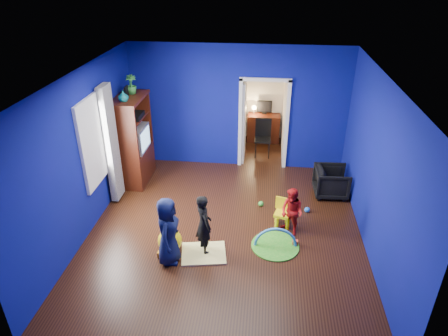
# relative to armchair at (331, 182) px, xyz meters

# --- Properties ---
(floor) EXTENTS (5.00, 5.50, 0.01)m
(floor) POSITION_rel_armchair_xyz_m (-2.10, -1.54, -0.32)
(floor) COLOR black
(floor) RESTS_ON ground
(ceiling) EXTENTS (5.00, 5.50, 0.01)m
(ceiling) POSITION_rel_armchair_xyz_m (-2.10, -1.54, 2.58)
(ceiling) COLOR white
(ceiling) RESTS_ON wall_back
(wall_back) EXTENTS (5.00, 0.02, 2.90)m
(wall_back) POSITION_rel_armchair_xyz_m (-2.10, 1.21, 1.13)
(wall_back) COLOR navy
(wall_back) RESTS_ON floor
(wall_front) EXTENTS (5.00, 0.02, 2.90)m
(wall_front) POSITION_rel_armchair_xyz_m (-2.10, -4.29, 1.13)
(wall_front) COLOR navy
(wall_front) RESTS_ON floor
(wall_left) EXTENTS (0.02, 5.50, 2.90)m
(wall_left) POSITION_rel_armchair_xyz_m (-4.60, -1.54, 1.13)
(wall_left) COLOR navy
(wall_left) RESTS_ON floor
(wall_right) EXTENTS (0.02, 5.50, 2.90)m
(wall_right) POSITION_rel_armchair_xyz_m (0.40, -1.54, 1.13)
(wall_right) COLOR navy
(wall_right) RESTS_ON floor
(alcove) EXTENTS (1.00, 1.75, 2.50)m
(alcove) POSITION_rel_armchair_xyz_m (-1.50, 2.09, 0.93)
(alcove) COLOR silver
(alcove) RESTS_ON floor
(armchair) EXTENTS (0.72, 0.70, 0.63)m
(armchair) POSITION_rel_armchair_xyz_m (0.00, 0.00, 0.00)
(armchair) COLOR black
(armchair) RESTS_ON floor
(child_black) EXTENTS (0.44, 0.48, 1.11)m
(child_black) POSITION_rel_armchair_xyz_m (-2.40, -2.13, 0.24)
(child_black) COLOR black
(child_black) RESTS_ON floor
(child_navy) EXTENTS (0.39, 0.59, 1.20)m
(child_navy) POSITION_rel_armchair_xyz_m (-2.94, -2.44, 0.28)
(child_navy) COLOR #10133D
(child_navy) RESTS_ON floor
(toddler_red) EXTENTS (0.56, 0.55, 0.92)m
(toddler_red) POSITION_rel_armchair_xyz_m (-0.90, -1.45, 0.14)
(toddler_red) COLOR red
(toddler_red) RESTS_ON floor
(vase) EXTENTS (0.24, 0.24, 0.22)m
(vase) POSITION_rel_armchair_xyz_m (-4.31, -0.09, 1.75)
(vase) COLOR #0C5461
(vase) RESTS_ON tv_armoire
(potted_plant) EXTENTS (0.30, 0.30, 0.40)m
(potted_plant) POSITION_rel_armchair_xyz_m (-4.31, 0.43, 1.84)
(potted_plant) COLOR #2E7F31
(potted_plant) RESTS_ON tv_armoire
(tv_armoire) EXTENTS (0.58, 1.14, 1.96)m
(tv_armoire) POSITION_rel_armchair_xyz_m (-4.31, 0.21, 0.66)
(tv_armoire) COLOR #3B1009
(tv_armoire) RESTS_ON floor
(crt_tv) EXTENTS (0.46, 0.70, 0.54)m
(crt_tv) POSITION_rel_armchair_xyz_m (-4.27, 0.21, 0.70)
(crt_tv) COLOR silver
(crt_tv) RESTS_ON tv_armoire
(yellow_blanket) EXTENTS (0.84, 0.72, 0.03)m
(yellow_blanket) POSITION_rel_armchair_xyz_m (-2.40, -2.23, -0.30)
(yellow_blanket) COLOR #F2E07A
(yellow_blanket) RESTS_ON floor
(hopper_ball) EXTENTS (0.42, 0.42, 0.42)m
(hopper_ball) POSITION_rel_armchair_xyz_m (-2.99, -2.19, -0.11)
(hopper_ball) COLOR yellow
(hopper_ball) RESTS_ON floor
(kid_chair) EXTENTS (0.34, 0.34, 0.50)m
(kid_chair) POSITION_rel_armchair_xyz_m (-1.05, -1.25, -0.07)
(kid_chair) COLOR yellow
(kid_chair) RESTS_ON floor
(play_mat) EXTENTS (0.84, 0.84, 0.02)m
(play_mat) POSITION_rel_armchair_xyz_m (-1.17, -1.88, -0.31)
(play_mat) COLOR #3E9521
(play_mat) RESTS_ON floor
(toy_arch) EXTENTS (0.76, 0.10, 0.76)m
(toy_arch) POSITION_rel_armchair_xyz_m (-1.17, -1.88, -0.30)
(toy_arch) COLOR #3F8CD8
(toy_arch) RESTS_ON floor
(window_left) EXTENTS (0.03, 0.95, 1.55)m
(window_left) POSITION_rel_armchair_xyz_m (-4.58, -1.19, 1.23)
(window_left) COLOR white
(window_left) RESTS_ON wall_left
(curtain) EXTENTS (0.14, 0.42, 2.40)m
(curtain) POSITION_rel_armchair_xyz_m (-4.47, -0.64, 0.93)
(curtain) COLOR slate
(curtain) RESTS_ON floor
(doorway) EXTENTS (1.16, 0.10, 2.10)m
(doorway) POSITION_rel_armchair_xyz_m (-1.50, 1.21, 0.73)
(doorway) COLOR white
(doorway) RESTS_ON floor
(study_desk) EXTENTS (0.88, 0.44, 0.75)m
(study_desk) POSITION_rel_armchair_xyz_m (-1.50, 2.72, 0.06)
(study_desk) COLOR #3D140A
(study_desk) RESTS_ON floor
(desk_monitor) EXTENTS (0.40, 0.05, 0.32)m
(desk_monitor) POSITION_rel_armchair_xyz_m (-1.50, 2.84, 0.63)
(desk_monitor) COLOR black
(desk_monitor) RESTS_ON study_desk
(desk_lamp) EXTENTS (0.14, 0.14, 0.14)m
(desk_lamp) POSITION_rel_armchair_xyz_m (-1.78, 2.78, 0.61)
(desk_lamp) COLOR #FFD88C
(desk_lamp) RESTS_ON study_desk
(folding_chair) EXTENTS (0.40, 0.40, 0.92)m
(folding_chair) POSITION_rel_armchair_xyz_m (-1.50, 1.76, 0.14)
(folding_chair) COLOR black
(folding_chair) RESTS_ON floor
(book_shelf) EXTENTS (0.88, 0.24, 0.04)m
(book_shelf) POSITION_rel_armchair_xyz_m (-1.50, 2.83, 1.70)
(book_shelf) COLOR white
(book_shelf) RESTS_ON study_desk
(toy_0) EXTENTS (0.10, 0.08, 0.10)m
(toy_0) POSITION_rel_armchair_xyz_m (-0.83, -1.81, -0.27)
(toy_0) COLOR #DD4224
(toy_0) RESTS_ON floor
(toy_1) EXTENTS (0.11, 0.11, 0.11)m
(toy_1) POSITION_rel_armchair_xyz_m (-0.53, -0.73, -0.26)
(toy_1) COLOR blue
(toy_1) RESTS_ON floor
(toy_2) EXTENTS (0.10, 0.08, 0.10)m
(toy_2) POSITION_rel_armchair_xyz_m (-3.12, -2.38, -0.27)
(toy_2) COLOR orange
(toy_2) RESTS_ON floor
(toy_3) EXTENTS (0.11, 0.11, 0.11)m
(toy_3) POSITION_rel_armchair_xyz_m (-1.46, -0.61, -0.26)
(toy_3) COLOR green
(toy_3) RESTS_ON floor
(toy_4) EXTENTS (0.10, 0.08, 0.10)m
(toy_4) POSITION_rel_armchair_xyz_m (-0.92, -0.97, -0.27)
(toy_4) COLOR #C94BC2
(toy_4) RESTS_ON floor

